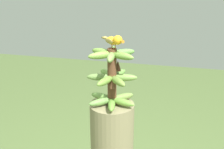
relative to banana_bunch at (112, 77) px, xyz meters
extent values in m
cylinder|color=brown|center=(0.00, 0.00, 0.00)|extent=(0.05, 0.05, 0.33)
ellipsoid|color=olive|center=(0.05, -0.05, -0.13)|extent=(0.13, 0.14, 0.04)
ellipsoid|color=#5F9635|center=(0.07, 0.01, -0.13)|extent=(0.16, 0.07, 0.04)
ellipsoid|color=#6E9B47|center=(0.02, 0.06, -0.13)|extent=(0.08, 0.16, 0.04)
ellipsoid|color=#689447|center=(-0.04, 0.05, -0.13)|extent=(0.13, 0.14, 0.04)
ellipsoid|color=olive|center=(-0.07, -0.01, -0.13)|extent=(0.16, 0.07, 0.04)
ellipsoid|color=#6F9D3E|center=(-0.02, -0.06, -0.13)|extent=(0.08, 0.16, 0.04)
ellipsoid|color=olive|center=(-0.05, -0.04, 0.00)|extent=(0.14, 0.13, 0.04)
ellipsoid|color=olive|center=(0.01, -0.06, 0.00)|extent=(0.07, 0.16, 0.04)
ellipsoid|color=#63903F|center=(0.06, -0.02, 0.00)|extent=(0.16, 0.09, 0.04)
ellipsoid|color=#6A9A40|center=(0.05, 0.04, 0.00)|extent=(0.14, 0.13, 0.04)
ellipsoid|color=olive|center=(-0.01, 0.06, 0.00)|extent=(0.07, 0.16, 0.04)
ellipsoid|color=olive|center=(-0.06, 0.02, 0.00)|extent=(0.16, 0.09, 0.04)
ellipsoid|color=olive|center=(-0.06, -0.01, 0.13)|extent=(0.15, 0.06, 0.04)
ellipsoid|color=olive|center=(-0.02, -0.06, 0.13)|extent=(0.09, 0.15, 0.04)
ellipsoid|color=#5C8B41|center=(0.04, -0.05, 0.13)|extent=(0.12, 0.14, 0.04)
ellipsoid|color=#5E8E3B|center=(0.06, 0.01, 0.13)|extent=(0.15, 0.06, 0.04)
ellipsoid|color=olive|center=(0.02, 0.06, 0.13)|extent=(0.09, 0.15, 0.04)
ellipsoid|color=olive|center=(-0.04, 0.05, 0.13)|extent=(0.12, 0.14, 0.04)
cone|color=brown|center=(-0.03, -0.01, -0.02)|extent=(0.04, 0.04, 0.06)
cone|color=#4C2D1E|center=(0.02, -0.03, 0.06)|extent=(0.04, 0.04, 0.06)
cylinder|color=#C68933|center=(0.00, 0.01, 0.17)|extent=(0.01, 0.00, 0.02)
cylinder|color=#C68933|center=(0.02, -0.01, 0.17)|extent=(0.00, 0.00, 0.02)
ellipsoid|color=orange|center=(0.01, 0.00, 0.20)|extent=(0.09, 0.10, 0.04)
ellipsoid|color=olive|center=(-0.01, 0.01, 0.20)|extent=(0.05, 0.06, 0.03)
ellipsoid|color=olive|center=(0.03, -0.02, 0.20)|extent=(0.05, 0.06, 0.03)
cube|color=olive|center=(0.05, 0.05, 0.21)|extent=(0.05, 0.05, 0.01)
sphere|color=orange|center=(-0.02, -0.03, 0.21)|extent=(0.05, 0.05, 0.05)
sphere|color=black|center=(-0.01, -0.05, 0.22)|extent=(0.01, 0.01, 0.01)
cone|color=orange|center=(-0.04, -0.06, 0.21)|extent=(0.03, 0.03, 0.02)
camera|label=1|loc=(-1.40, -0.35, 0.53)|focal=44.62mm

